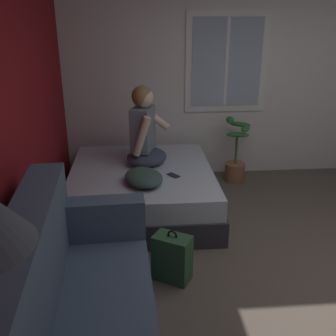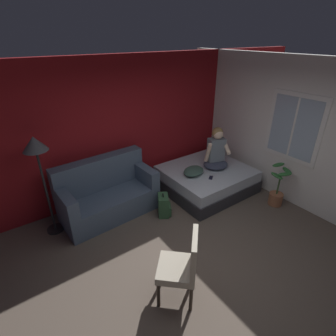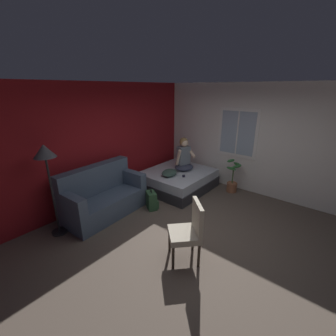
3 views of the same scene
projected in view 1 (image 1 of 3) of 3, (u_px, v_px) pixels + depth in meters
name	position (u px, v px, depth m)	size (l,w,h in m)	color
ground_plane	(331.00, 285.00, 3.21)	(40.00, 40.00, 0.00)	brown
wall_side_with_window	(254.00, 72.00, 5.08)	(0.19, 6.31, 2.70)	silver
bed	(142.00, 190.00, 4.36)	(1.73, 1.58, 0.48)	#2D2D33
couch	(76.00, 312.00, 2.36)	(1.74, 0.91, 1.04)	#47566B
person_seated	(145.00, 133.00, 4.31)	(0.63, 0.58, 0.88)	#383D51
backpack	(173.00, 258.00, 3.23)	(0.33, 0.35, 0.46)	#2D5133
throw_pillow	(144.00, 177.00, 3.89)	(0.48, 0.36, 0.14)	#385147
cell_phone	(173.00, 175.00, 4.10)	(0.07, 0.14, 0.01)	black
potted_plant	(236.00, 159.00, 5.09)	(0.39, 0.37, 0.85)	#995B3D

